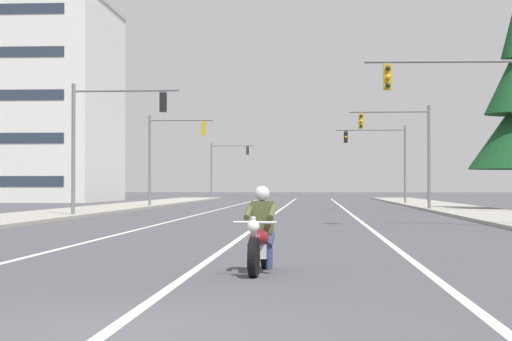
{
  "coord_description": "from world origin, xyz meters",
  "views": [
    {
      "loc": [
        2.06,
        -9.08,
        1.46
      ],
      "look_at": [
        0.46,
        16.1,
        1.88
      ],
      "focal_mm": 64.44,
      "sensor_mm": 36.0,
      "label": 1
    }
  ],
  "objects_px": {
    "traffic_signal_far_right": "(385,152)",
    "traffic_signal_far_left": "(224,162)",
    "traffic_signal_mid_left": "(168,147)",
    "traffic_signal_near_left": "(104,129)",
    "traffic_signal_near_right": "(474,110)",
    "motorcycle_with_rider": "(260,238)",
    "traffic_signal_mid_right": "(406,141)"
  },
  "relations": [
    {
      "from": "traffic_signal_mid_left",
      "to": "traffic_signal_far_left",
      "type": "bearing_deg",
      "value": 90.1
    },
    {
      "from": "traffic_signal_near_right",
      "to": "traffic_signal_mid_left",
      "type": "relative_size",
      "value": 1.0
    },
    {
      "from": "traffic_signal_mid_right",
      "to": "traffic_signal_mid_left",
      "type": "distance_m",
      "value": 16.45
    },
    {
      "from": "traffic_signal_near_right",
      "to": "traffic_signal_far_right",
      "type": "bearing_deg",
      "value": 90.16
    },
    {
      "from": "traffic_signal_near_right",
      "to": "traffic_signal_far_left",
      "type": "height_order",
      "value": "same"
    },
    {
      "from": "traffic_signal_near_left",
      "to": "traffic_signal_far_right",
      "type": "bearing_deg",
      "value": 63.49
    },
    {
      "from": "traffic_signal_far_right",
      "to": "traffic_signal_far_left",
      "type": "bearing_deg",
      "value": 119.29
    },
    {
      "from": "motorcycle_with_rider",
      "to": "traffic_signal_far_right",
      "type": "distance_m",
      "value": 57.4
    },
    {
      "from": "traffic_signal_mid_right",
      "to": "traffic_signal_far_left",
      "type": "bearing_deg",
      "value": 108.71
    },
    {
      "from": "traffic_signal_far_right",
      "to": "traffic_signal_mid_right",
      "type": "bearing_deg",
      "value": -90.32
    },
    {
      "from": "traffic_signal_near_left",
      "to": "traffic_signal_mid_right",
      "type": "relative_size",
      "value": 1.0
    },
    {
      "from": "traffic_signal_near_left",
      "to": "traffic_signal_mid_left",
      "type": "relative_size",
      "value": 1.0
    },
    {
      "from": "traffic_signal_near_left",
      "to": "motorcycle_with_rider",
      "type": "bearing_deg",
      "value": -71.6
    },
    {
      "from": "motorcycle_with_rider",
      "to": "traffic_signal_near_left",
      "type": "xyz_separation_m",
      "value": [
        -8.8,
        26.44,
        3.52
      ]
    },
    {
      "from": "traffic_signal_near_right",
      "to": "traffic_signal_near_left",
      "type": "distance_m",
      "value": 17.85
    },
    {
      "from": "traffic_signal_near_right",
      "to": "traffic_signal_far_right",
      "type": "height_order",
      "value": "same"
    },
    {
      "from": "traffic_signal_near_right",
      "to": "traffic_signal_near_left",
      "type": "xyz_separation_m",
      "value": [
        -15.32,
        9.17,
        -0.03
      ]
    },
    {
      "from": "motorcycle_with_rider",
      "to": "traffic_signal_near_left",
      "type": "distance_m",
      "value": 28.09
    },
    {
      "from": "motorcycle_with_rider",
      "to": "traffic_signal_near_right",
      "type": "xyz_separation_m",
      "value": [
        6.52,
        17.27,
        3.55
      ]
    },
    {
      "from": "motorcycle_with_rider",
      "to": "traffic_signal_mid_left",
      "type": "distance_m",
      "value": 46.51
    },
    {
      "from": "traffic_signal_near_left",
      "to": "traffic_signal_mid_right",
      "type": "xyz_separation_m",
      "value": [
        15.11,
        12.79,
        -0.02
      ]
    },
    {
      "from": "traffic_signal_far_right",
      "to": "traffic_signal_mid_left",
      "type": "bearing_deg",
      "value": -143.28
    },
    {
      "from": "motorcycle_with_rider",
      "to": "traffic_signal_mid_left",
      "type": "relative_size",
      "value": 0.35
    },
    {
      "from": "motorcycle_with_rider",
      "to": "traffic_signal_far_left",
      "type": "bearing_deg",
      "value": 96.06
    },
    {
      "from": "traffic_signal_far_left",
      "to": "traffic_signal_near_left",
      "type": "bearing_deg",
      "value": -89.84
    },
    {
      "from": "traffic_signal_mid_left",
      "to": "traffic_signal_far_right",
      "type": "bearing_deg",
      "value": 36.72
    },
    {
      "from": "traffic_signal_near_right",
      "to": "traffic_signal_mid_right",
      "type": "xyz_separation_m",
      "value": [
        -0.21,
        21.95,
        -0.05
      ]
    },
    {
      "from": "motorcycle_with_rider",
      "to": "traffic_signal_far_left",
      "type": "height_order",
      "value": "traffic_signal_far_left"
    },
    {
      "from": "traffic_signal_mid_left",
      "to": "traffic_signal_near_right",
      "type": "bearing_deg",
      "value": -61.37
    },
    {
      "from": "traffic_signal_far_left",
      "to": "traffic_signal_mid_right",
      "type": "bearing_deg",
      "value": -71.29
    },
    {
      "from": "traffic_signal_mid_left",
      "to": "traffic_signal_far_right",
      "type": "relative_size",
      "value": 1.0
    },
    {
      "from": "traffic_signal_far_left",
      "to": "traffic_signal_near_right",
      "type": "bearing_deg",
      "value": -77.0
    }
  ]
}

